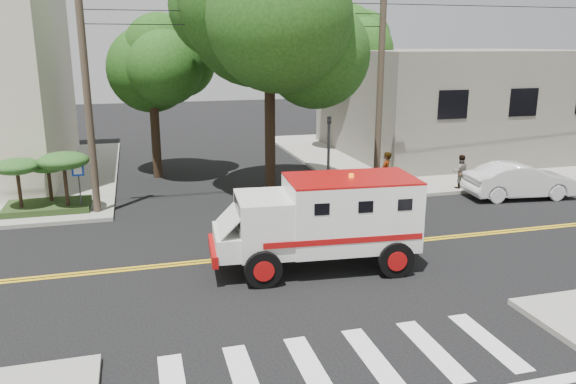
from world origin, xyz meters
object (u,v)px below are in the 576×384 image
object	(u,v)px
pedestrian_b	(460,172)
parked_sedan	(520,181)
armored_truck	(325,218)
pedestrian_a	(386,173)

from	to	relation	value
pedestrian_b	parked_sedan	bearing A→B (deg)	152.89
armored_truck	pedestrian_a	bearing A→B (deg)	57.58
pedestrian_a	pedestrian_b	distance (m)	3.68
armored_truck	parked_sedan	xyz separation A→B (m)	(10.73, 5.18, -0.79)
armored_truck	parked_sedan	bearing A→B (deg)	30.30
parked_sedan	pedestrian_b	size ratio (longest dim) A/B	3.04
pedestrian_a	pedestrian_b	bearing A→B (deg)	137.30
pedestrian_b	armored_truck	bearing A→B (deg)	52.96
pedestrian_a	pedestrian_b	xyz separation A→B (m)	(3.68, 0.00, -0.16)
parked_sedan	pedestrian_a	bearing A→B (deg)	79.49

